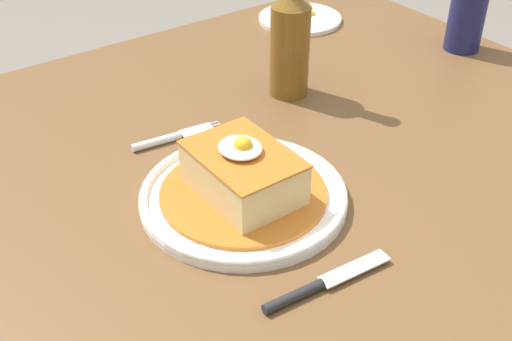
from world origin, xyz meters
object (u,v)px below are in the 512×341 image
object	(u,v)px
knife	(312,288)
beer_bottle_amber	(290,37)
side_plate_fries	(300,18)
fork	(170,138)
main_plate	(243,195)
soda_can	(467,17)

from	to	relation	value
knife	beer_bottle_amber	bearing A→B (deg)	144.71
beer_bottle_amber	side_plate_fries	bearing A→B (deg)	137.29
fork	side_plate_fries	distance (m)	0.51
fork	main_plate	bearing A→B (deg)	1.63
soda_can	fork	bearing A→B (deg)	-93.64
soda_can	knife	bearing A→B (deg)	-63.40
beer_bottle_amber	fork	bearing A→B (deg)	-86.06
knife	side_plate_fries	bearing A→B (deg)	141.70
main_plate	fork	xyz separation A→B (m)	(-0.18, -0.01, -0.00)
knife	soda_can	size ratio (longest dim) A/B	1.34
main_plate	beer_bottle_amber	xyz separation A→B (m)	(-0.20, 0.23, 0.09)
beer_bottle_amber	side_plate_fries	world-z (taller)	beer_bottle_amber
soda_can	beer_bottle_amber	bearing A→B (deg)	-98.40
soda_can	beer_bottle_amber	distance (m)	0.38
knife	soda_can	bearing A→B (deg)	116.60
main_plate	knife	distance (m)	0.18
soda_can	beer_bottle_amber	world-z (taller)	beer_bottle_amber
knife	side_plate_fries	xyz separation A→B (m)	(-0.60, 0.48, -0.00)
main_plate	beer_bottle_amber	distance (m)	0.32
fork	side_plate_fries	xyz separation A→B (m)	(-0.25, 0.45, -0.00)
beer_bottle_amber	main_plate	bearing A→B (deg)	-49.46
main_plate	knife	xyz separation A→B (m)	(0.18, -0.03, -0.00)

